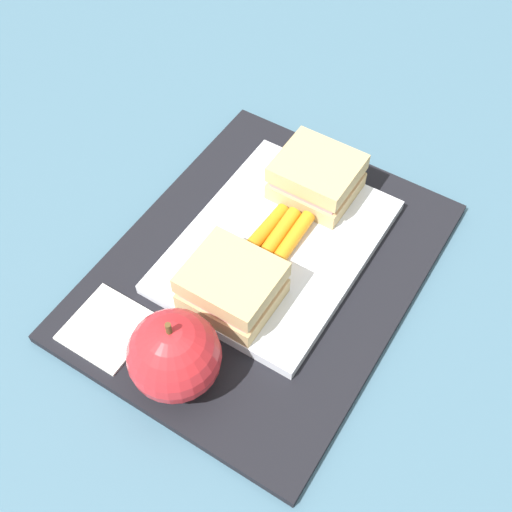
{
  "coord_description": "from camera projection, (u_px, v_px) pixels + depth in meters",
  "views": [
    {
      "loc": [
        0.32,
        0.19,
        0.54
      ],
      "look_at": [
        0.01,
        0.0,
        0.04
      ],
      "focal_mm": 46.7,
      "sensor_mm": 36.0,
      "label": 1
    }
  ],
  "objects": [
    {
      "name": "lunchbag_mat",
      "position": [
        263.0,
        269.0,
        0.66
      ],
      "size": [
        0.36,
        0.28,
        0.01
      ],
      "primitive_type": "cube",
      "color": "black",
      "rests_on": "ground_plane"
    },
    {
      "name": "sandwich_half_left",
      "position": [
        317.0,
        177.0,
        0.67
      ],
      "size": [
        0.07,
        0.08,
        0.04
      ],
      "color": "tan",
      "rests_on": "food_tray"
    },
    {
      "name": "sandwich_half_right",
      "position": [
        232.0,
        286.0,
        0.6
      ],
      "size": [
        0.07,
        0.08,
        0.04
      ],
      "color": "tan",
      "rests_on": "food_tray"
    },
    {
      "name": "ground_plane",
      "position": [
        263.0,
        272.0,
        0.66
      ],
      "size": [
        2.4,
        2.4,
        0.0
      ],
      "primitive_type": "plane",
      "color": "#42667A"
    },
    {
      "name": "paper_napkin",
      "position": [
        108.0,
        328.0,
        0.61
      ],
      "size": [
        0.07,
        0.07,
        0.0
      ],
      "primitive_type": "cube",
      "rotation": [
        0.0,
        0.0,
        -0.0
      ],
      "color": "white",
      "rests_on": "lunchbag_mat"
    },
    {
      "name": "food_tray",
      "position": [
        276.0,
        246.0,
        0.66
      ],
      "size": [
        0.23,
        0.17,
        0.01
      ],
      "primitive_type": "cube",
      "color": "white",
      "rests_on": "lunchbag_mat"
    },
    {
      "name": "apple",
      "position": [
        175.0,
        356.0,
        0.55
      ],
      "size": [
        0.08,
        0.08,
        0.09
      ],
      "color": "red",
      "rests_on": "lunchbag_mat"
    },
    {
      "name": "carrot_sticks_bundle",
      "position": [
        276.0,
        238.0,
        0.65
      ],
      "size": [
        0.08,
        0.04,
        0.02
      ],
      "color": "orange",
      "rests_on": "food_tray"
    }
  ]
}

